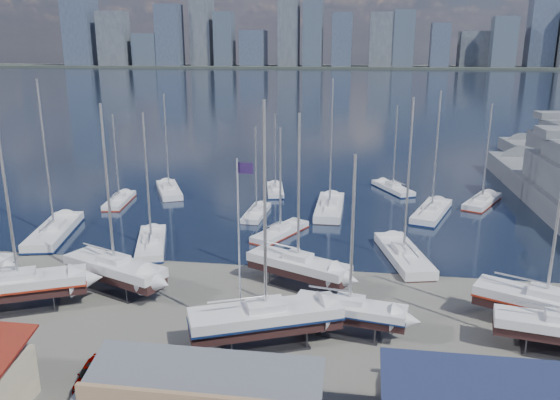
# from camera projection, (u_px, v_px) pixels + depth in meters

# --- Properties ---
(ground) EXTENTS (1400.00, 1400.00, 0.00)m
(ground) POSITION_uv_depth(u_px,v_px,m) (254.00, 316.00, 42.67)
(ground) COLOR #605E59
(ground) RESTS_ON ground
(water) EXTENTS (1400.00, 600.00, 0.40)m
(water) POSITION_uv_depth(u_px,v_px,m) (350.00, 83.00, 338.19)
(water) COLOR #1A263D
(water) RESTS_ON ground
(far_shore) EXTENTS (1400.00, 80.00, 2.20)m
(far_shore) POSITION_uv_depth(u_px,v_px,m) (356.00, 67.00, 585.69)
(far_shore) COLOR #2D332D
(far_shore) RESTS_ON ground
(skyline) EXTENTS (639.14, 43.80, 107.69)m
(skyline) POSITION_uv_depth(u_px,v_px,m) (349.00, 30.00, 570.68)
(skyline) COLOR #475166
(skyline) RESTS_ON far_shore
(sailboat_cradle_1) EXTENTS (10.44, 6.96, 16.45)m
(sailboat_cradle_1) POSITION_uv_depth(u_px,v_px,m) (19.00, 285.00, 43.13)
(sailboat_cradle_1) COLOR #2D2D33
(sailboat_cradle_1) RESTS_ON ground
(sailboat_cradle_2) EXTENTS (10.11, 6.39, 16.03)m
(sailboat_cradle_2) POSITION_uv_depth(u_px,v_px,m) (115.00, 269.00, 46.41)
(sailboat_cradle_2) COLOR #2D2D33
(sailboat_cradle_2) RESTS_ON ground
(sailboat_cradle_3) EXTENTS (10.96, 6.94, 17.12)m
(sailboat_cradle_3) POSITION_uv_depth(u_px,v_px,m) (266.00, 318.00, 37.84)
(sailboat_cradle_3) COLOR #2D2D33
(sailboat_cradle_3) RESTS_ON ground
(sailboat_cradle_4) EXTENTS (9.50, 6.32, 15.21)m
(sailboat_cradle_4) POSITION_uv_depth(u_px,v_px,m) (298.00, 266.00, 47.20)
(sailboat_cradle_4) COLOR #2D2D33
(sailboat_cradle_4) RESTS_ON ground
(sailboat_cradle_5) EXTENTS (8.43, 3.72, 13.39)m
(sailboat_cradle_5) POSITION_uv_depth(u_px,v_px,m) (350.00, 310.00, 39.36)
(sailboat_cradle_5) COLOR #2D2D33
(sailboat_cradle_5) RESTS_ON ground
(sailboat_cradle_6) EXTENTS (10.21, 6.94, 16.16)m
(sailboat_cradle_6) POSITION_uv_depth(u_px,v_px,m) (545.00, 304.00, 39.99)
(sailboat_cradle_6) COLOR #2D2D33
(sailboat_cradle_6) RESTS_ON ground
(sailboat_moored_0) EXTENTS (6.00, 12.46, 17.96)m
(sailboat_moored_0) POSITION_uv_depth(u_px,v_px,m) (55.00, 233.00, 60.70)
(sailboat_moored_0) COLOR black
(sailboat_moored_0) RESTS_ON water
(sailboat_moored_1) EXTENTS (3.49, 8.65, 12.57)m
(sailboat_moored_1) POSITION_uv_depth(u_px,v_px,m) (120.00, 201.00, 73.54)
(sailboat_moored_1) COLOR black
(sailboat_moored_1) RESTS_ON water
(sailboat_moored_2) EXTENTS (6.78, 10.06, 14.87)m
(sailboat_moored_2) POSITION_uv_depth(u_px,v_px,m) (169.00, 191.00, 78.63)
(sailboat_moored_2) COLOR black
(sailboat_moored_2) RESTS_ON water
(sailboat_moored_3) EXTENTS (5.72, 10.25, 14.77)m
(sailboat_moored_3) POSITION_uv_depth(u_px,v_px,m) (152.00, 245.00, 57.24)
(sailboat_moored_3) COLOR black
(sailboat_moored_3) RESTS_ON water
(sailboat_moored_4) EXTENTS (2.48, 7.81, 11.67)m
(sailboat_moored_4) POSITION_uv_depth(u_px,v_px,m) (256.00, 213.00, 68.03)
(sailboat_moored_4) COLOR black
(sailboat_moored_4) RESTS_ON water
(sailboat_moored_5) EXTENTS (3.68, 8.25, 11.92)m
(sailboat_moored_5) POSITION_uv_depth(u_px,v_px,m) (275.00, 191.00, 79.03)
(sailboat_moored_5) COLOR black
(sailboat_moored_5) RESTS_ON water
(sailboat_moored_6) EXTENTS (5.84, 8.66, 12.67)m
(sailboat_moored_6) POSITION_uv_depth(u_px,v_px,m) (280.00, 233.00, 60.96)
(sailboat_moored_6) COLOR black
(sailboat_moored_6) RESTS_ON water
(sailboat_moored_7) EXTENTS (3.30, 11.62, 17.52)m
(sailboat_moored_7) POSITION_uv_depth(u_px,v_px,m) (330.00, 209.00, 69.85)
(sailboat_moored_7) COLOR black
(sailboat_moored_7) RESTS_ON water
(sailboat_moored_8) EXTENTS (6.13, 8.91, 13.07)m
(sailboat_moored_8) POSITION_uv_depth(u_px,v_px,m) (393.00, 189.00, 79.95)
(sailboat_moored_8) COLOR black
(sailboat_moored_8) RESTS_ON water
(sailboat_moored_9) EXTENTS (5.54, 11.44, 16.65)m
(sailboat_moored_9) POSITION_uv_depth(u_px,v_px,m) (403.00, 257.00, 53.88)
(sailboat_moored_9) COLOR black
(sailboat_moored_9) RESTS_ON water
(sailboat_moored_10) EXTENTS (6.36, 11.20, 16.14)m
(sailboat_moored_10) POSITION_uv_depth(u_px,v_px,m) (431.00, 213.00, 68.16)
(sailboat_moored_10) COLOR black
(sailboat_moored_10) RESTS_ON water
(sailboat_moored_11) EXTENTS (6.65, 9.54, 14.02)m
(sailboat_moored_11) POSITION_uv_depth(u_px,v_px,m) (482.00, 202.00, 73.01)
(sailboat_moored_11) COLOR black
(sailboat_moored_11) RESTS_ON water
(naval_ship_west) EXTENTS (9.48, 42.45, 17.79)m
(naval_ship_west) POSITION_uv_depth(u_px,v_px,m) (555.00, 160.00, 94.11)
(naval_ship_west) COLOR slate
(naval_ship_west) RESTS_ON water
(car_a) EXTENTS (1.98, 3.89, 1.27)m
(car_a) POSITION_uv_depth(u_px,v_px,m) (92.00, 373.00, 34.03)
(car_a) COLOR gray
(car_a) RESTS_ON ground
(car_b) EXTENTS (4.32, 1.89, 1.38)m
(car_b) POSITION_uv_depth(u_px,v_px,m) (214.00, 372.00, 34.01)
(car_b) COLOR gray
(car_b) RESTS_ON ground
(car_c) EXTENTS (3.71, 5.59, 1.43)m
(car_c) POSITION_uv_depth(u_px,v_px,m) (162.00, 374.00, 33.79)
(car_c) COLOR gray
(car_c) RESTS_ON ground
(car_d) EXTENTS (2.33, 5.65, 1.64)m
(car_d) POSITION_uv_depth(u_px,v_px,m) (409.00, 393.00, 31.69)
(car_d) COLOR gray
(car_d) RESTS_ON ground
(flagpole) EXTENTS (1.15, 0.12, 13.05)m
(flagpole) POSITION_uv_depth(u_px,v_px,m) (240.00, 235.00, 38.07)
(flagpole) COLOR white
(flagpole) RESTS_ON ground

